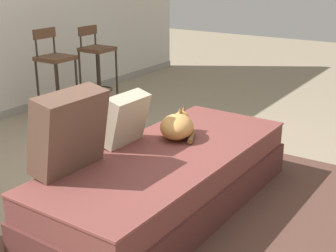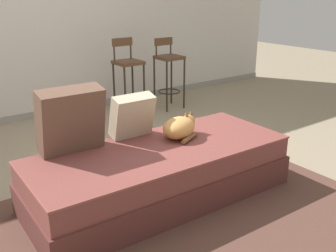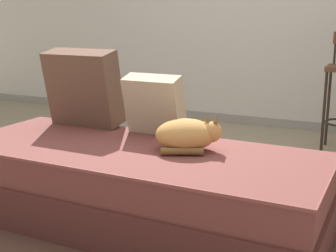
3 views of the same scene
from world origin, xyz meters
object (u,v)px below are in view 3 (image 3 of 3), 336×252
(throw_pillow_middle, at_px, (155,105))
(throw_pillow_corner, at_px, (83,88))
(couch, at_px, (136,185))
(cat, at_px, (188,135))

(throw_pillow_middle, bearing_deg, throw_pillow_corner, 178.85)
(couch, distance_m, cat, 0.41)
(throw_pillow_middle, xyz_separation_m, cat, (0.31, -0.23, -0.10))
(throw_pillow_corner, bearing_deg, couch, -30.84)
(couch, xyz_separation_m, throw_pillow_middle, (-0.05, 0.32, 0.39))
(throw_pillow_middle, distance_m, cat, 0.40)
(cat, bearing_deg, couch, -160.47)
(couch, distance_m, throw_pillow_middle, 0.51)
(throw_pillow_corner, xyz_separation_m, throw_pillow_middle, (0.52, -0.01, -0.07))
(couch, height_order, throw_pillow_corner, throw_pillow_corner)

